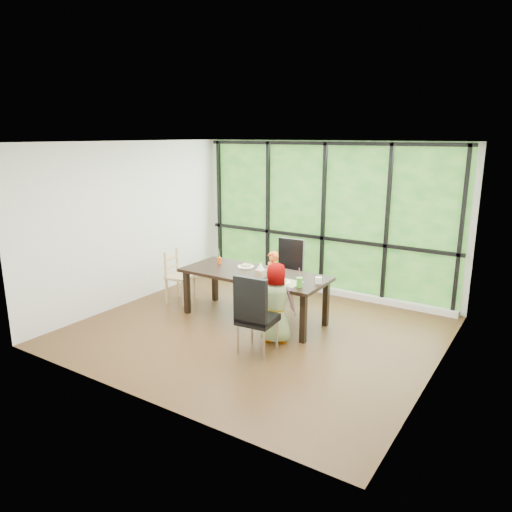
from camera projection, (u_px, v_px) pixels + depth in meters
name	position (u px, v px, depth m)	size (l,w,h in m)	color
ground	(256.00, 331.00, 7.03)	(5.00, 5.00, 0.00)	black
back_wall	(324.00, 218.00, 8.52)	(5.00, 5.00, 0.00)	silver
foliage_backdrop	(324.00, 218.00, 8.51)	(4.80, 0.02, 2.65)	#1D521A
window_mullions	(323.00, 219.00, 8.48)	(4.80, 0.06, 2.65)	black
window_sill	(320.00, 289.00, 8.76)	(4.80, 0.12, 0.10)	silver
dining_table	(254.00, 296.00, 7.38)	(2.29, 0.93, 0.75)	black
chair_window_leather	(286.00, 272.00, 8.09)	(0.46, 0.46, 1.08)	black
chair_interior_leather	(258.00, 313.00, 6.21)	(0.46, 0.46, 1.08)	black
chair_end_beech	(180.00, 277.00, 8.14)	(0.42, 0.40, 0.90)	tan
child_toddler	(273.00, 280.00, 7.81)	(0.35, 0.23, 0.97)	orange
child_older	(275.00, 302.00, 6.56)	(0.55, 0.36, 1.12)	gray
placemat	(283.00, 282.00, 6.81)	(0.49, 0.36, 0.01)	tan
plate_far	(246.00, 267.00, 7.60)	(0.26, 0.26, 0.02)	white
plate_near	(281.00, 282.00, 6.80)	(0.27, 0.27, 0.02)	white
orange_cup	(219.00, 260.00, 7.80)	(0.07, 0.07, 0.10)	#E24C0E
green_cup	(299.00, 282.00, 6.59)	(0.09, 0.09, 0.14)	#54B435
white_mug	(318.00, 280.00, 6.76)	(0.09, 0.09, 0.09)	white
tissue_box	(261.00, 273.00, 7.06)	(0.13, 0.13, 0.11)	tan
crepe_rolls_far	(246.00, 265.00, 7.59)	(0.15, 0.12, 0.04)	tan
crepe_rolls_near	(281.00, 280.00, 6.80)	(0.15, 0.12, 0.04)	tan
straw_white	(219.00, 255.00, 7.78)	(0.01, 0.01, 0.20)	white
straw_pink	(300.00, 275.00, 6.56)	(0.01, 0.01, 0.20)	pink
tissue	(261.00, 266.00, 7.03)	(0.12, 0.12, 0.11)	white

